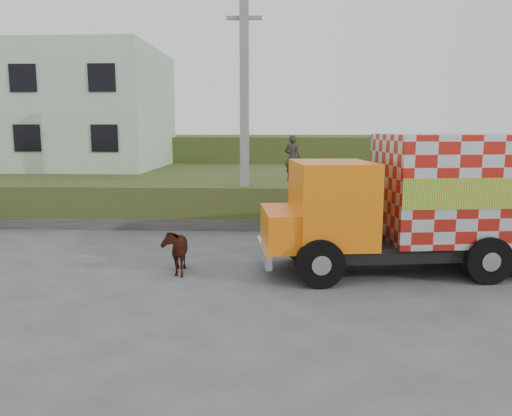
{
  "coord_description": "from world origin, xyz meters",
  "views": [
    {
      "loc": [
        0.21,
        -12.91,
        3.55
      ],
      "look_at": [
        -0.44,
        1.03,
        1.3
      ],
      "focal_mm": 35.0,
      "sensor_mm": 36.0,
      "label": 1
    }
  ],
  "objects_px": {
    "pedestrian": "(292,158)",
    "cow": "(175,250)",
    "cargo_truck": "(434,201)",
    "utility_pole": "(244,112)"
  },
  "relations": [
    {
      "from": "utility_pole",
      "to": "pedestrian",
      "type": "height_order",
      "value": "utility_pole"
    },
    {
      "from": "cow",
      "to": "pedestrian",
      "type": "height_order",
      "value": "pedestrian"
    },
    {
      "from": "pedestrian",
      "to": "cow",
      "type": "bearing_deg",
      "value": 87.98
    },
    {
      "from": "cow",
      "to": "utility_pole",
      "type": "bearing_deg",
      "value": 66.2
    },
    {
      "from": "cargo_truck",
      "to": "pedestrian",
      "type": "xyz_separation_m",
      "value": [
        -3.32,
        7.14,
        0.64
      ]
    },
    {
      "from": "cow",
      "to": "cargo_truck",
      "type": "bearing_deg",
      "value": -5.72
    },
    {
      "from": "cargo_truck",
      "to": "utility_pole",
      "type": "bearing_deg",
      "value": 127.5
    },
    {
      "from": "utility_pole",
      "to": "cow",
      "type": "distance_m",
      "value": 6.79
    },
    {
      "from": "utility_pole",
      "to": "pedestrian",
      "type": "relative_size",
      "value": 4.49
    },
    {
      "from": "cargo_truck",
      "to": "pedestrian",
      "type": "distance_m",
      "value": 7.9
    }
  ]
}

